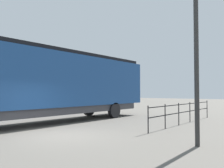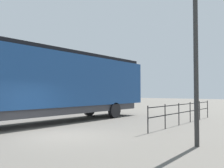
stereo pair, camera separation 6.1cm
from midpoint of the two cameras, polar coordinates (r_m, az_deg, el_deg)
The scene contains 4 objects.
ground_plane at distance 10.55m, azimuth -12.51°, elevation -12.03°, with size 120.00×120.00×0.00m, color #666059.
locomotive at distance 14.38m, azimuth -17.03°, elevation 0.50°, with size 2.83×18.30×4.39m.
lamp_post at distance 8.97m, azimuth 19.33°, elevation 13.28°, with size 0.54×0.54×5.78m.
platform_fence at distance 14.72m, azimuth 16.91°, elevation -6.01°, with size 0.05×8.58×1.24m.
Camera 1 is at (8.06, -6.55, 1.85)m, focal length 38.09 mm.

